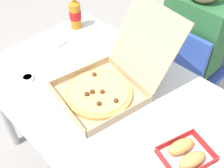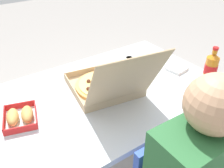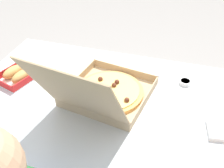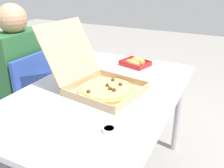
# 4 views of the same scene
# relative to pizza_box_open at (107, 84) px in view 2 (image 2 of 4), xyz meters

# --- Properties ---
(dining_table) EXTENTS (1.32, 0.84, 0.71)m
(dining_table) POSITION_rel_pizza_box_open_xyz_m (0.00, -0.00, -0.12)
(dining_table) COLOR silver
(dining_table) RESTS_ON ground_plane
(pizza_box_open) EXTENTS (0.44, 0.59, 0.36)m
(pizza_box_open) POSITION_rel_pizza_box_open_xyz_m (0.00, 0.00, 0.00)
(pizza_box_open) COLOR tan
(pizza_box_open) RESTS_ON dining_table
(bread_side_box) EXTENTS (0.20, 0.22, 0.06)m
(bread_side_box) POSITION_rel_pizza_box_open_xyz_m (0.47, -0.03, -0.02)
(bread_side_box) COLOR white
(bread_side_box) RESTS_ON dining_table
(cola_bottle) EXTENTS (0.07, 0.07, 0.22)m
(cola_bottle) POSITION_rel_pizza_box_open_xyz_m (-0.56, 0.26, 0.05)
(cola_bottle) COLOR orange
(cola_bottle) RESTS_ON dining_table
(paper_menu) EXTENTS (0.24, 0.19, 0.00)m
(paper_menu) POSITION_rel_pizza_box_open_xyz_m (0.38, 0.23, -0.05)
(paper_menu) COLOR white
(paper_menu) RESTS_ON dining_table
(napkin_pile) EXTENTS (0.12, 0.12, 0.02)m
(napkin_pile) POSITION_rel_pizza_box_open_xyz_m (-0.51, 0.05, -0.04)
(napkin_pile) COLOR white
(napkin_pile) RESTS_ON dining_table
(dipping_sauce_cup) EXTENTS (0.06, 0.06, 0.02)m
(dipping_sauce_cup) POSITION_rel_pizza_box_open_xyz_m (-0.34, -0.23, -0.04)
(dipping_sauce_cup) COLOR white
(dipping_sauce_cup) RESTS_ON dining_table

